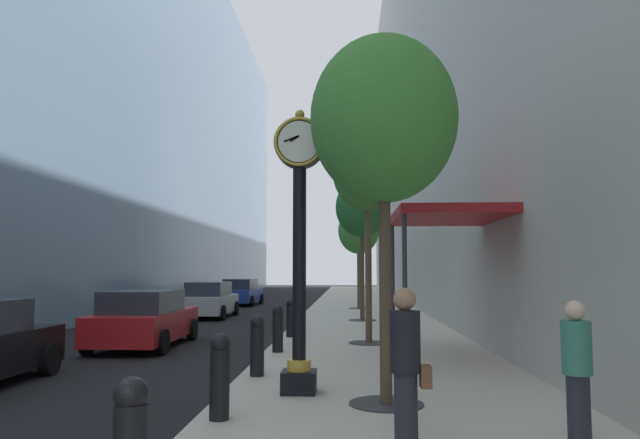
{
  "coord_description": "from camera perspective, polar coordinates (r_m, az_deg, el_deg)",
  "views": [
    {
      "loc": [
        2.05,
        -1.52,
        2.1
      ],
      "look_at": [
        0.83,
        23.81,
        4.32
      ],
      "focal_mm": 32.68,
      "sensor_mm": 36.0,
      "label": 1
    }
  ],
  "objects": [
    {
      "name": "pedestrian_walking",
      "position": [
        6.69,
        8.43,
        -13.73
      ],
      "size": [
        0.45,
        0.34,
        1.76
      ],
      "color": "#23232D",
      "rests_on": "sidewalk_right"
    },
    {
      "name": "building_block_left",
      "position": [
        36.3,
        -21.59,
        12.25
      ],
      "size": [
        9.0,
        80.0,
        25.3
      ],
      "color": "#758EA8",
      "rests_on": "ground"
    },
    {
      "name": "street_tree_mid_far",
      "position": [
        23.27,
        4.11,
        1.13
      ],
      "size": [
        2.09,
        2.09,
        5.68
      ],
      "color": "#333335",
      "rests_on": "sidewalk_right"
    },
    {
      "name": "storefront_awning",
      "position": [
        13.61,
        12.12,
        0.11
      ],
      "size": [
        2.4,
        3.6,
        3.3
      ],
      "color": "maroon",
      "rests_on": "sidewalk_right"
    },
    {
      "name": "street_tree_far",
      "position": [
        30.39,
        3.8,
        -1.12
      ],
      "size": [
        2.13,
        2.13,
        5.27
      ],
      "color": "#333335",
      "rests_on": "sidewalk_right"
    },
    {
      "name": "bollard_third",
      "position": [
        11.17,
        -6.17,
        -12.01
      ],
      "size": [
        0.28,
        0.28,
        1.13
      ],
      "color": "black",
      "rests_on": "sidewalk_right"
    },
    {
      "name": "car_red_trailing",
      "position": [
        16.97,
        -16.81,
        -9.31
      ],
      "size": [
        2.21,
        4.63,
        1.55
      ],
      "color": "#AD191E",
      "rests_on": "ground"
    },
    {
      "name": "bollard_fifth",
      "position": [
        17.46,
        -2.88,
        -9.49
      ],
      "size": [
        0.28,
        0.28,
        1.13
      ],
      "color": "black",
      "rests_on": "sidewalk_right"
    },
    {
      "name": "bollard_second",
      "position": [
        8.07,
        -9.79,
        -14.69
      ],
      "size": [
        0.28,
        0.28,
        1.13
      ],
      "color": "black",
      "rests_on": "sidewalk_right"
    },
    {
      "name": "bollard_sixth",
      "position": [
        20.63,
        -2.0,
        -8.8
      ],
      "size": [
        0.28,
        0.28,
        1.13
      ],
      "color": "black",
      "rests_on": "sidewalk_right"
    },
    {
      "name": "street_tree_near",
      "position": [
        9.07,
        6.24,
        9.59
      ],
      "size": [
        2.24,
        2.24,
        5.56
      ],
      "color": "#333335",
      "rests_on": "sidewalk_right"
    },
    {
      "name": "car_blue_mid",
      "position": [
        35.79,
        -7.71,
        -7.08
      ],
      "size": [
        2.17,
        4.75,
        1.58
      ],
      "color": "navy",
      "rests_on": "ground"
    },
    {
      "name": "street_clock",
      "position": [
        9.54,
        -2.03,
        -1.46
      ],
      "size": [
        0.84,
        0.55,
        4.64
      ],
      "color": "black",
      "rests_on": "sidewalk_right"
    },
    {
      "name": "street_tree_mid_near",
      "position": [
        16.18,
        4.69,
        4.51
      ],
      "size": [
        1.94,
        1.94,
        5.8
      ],
      "color": "#333335",
      "rests_on": "sidewalk_right"
    },
    {
      "name": "bollard_fourth",
      "position": [
        14.31,
        -4.16,
        -10.48
      ],
      "size": [
        0.28,
        0.28,
        1.13
      ],
      "color": "black",
      "rests_on": "sidewalk_right"
    },
    {
      "name": "ground_plane",
      "position": [
        28.67,
        -1.36,
        -9.2
      ],
      "size": [
        110.0,
        110.0,
        0.0
      ],
      "primitive_type": "plane",
      "color": "black",
      "rests_on": "ground"
    },
    {
      "name": "sidewalk_right",
      "position": [
        31.59,
        4.08,
        -8.67
      ],
      "size": [
        5.5,
        80.0,
        0.14
      ],
      "primitive_type": "cube",
      "color": "beige",
      "rests_on": "ground"
    },
    {
      "name": "building_block_right",
      "position": [
        34.75,
        16.46,
        15.9
      ],
      "size": [
        9.0,
        80.0,
        28.75
      ],
      "color": "#B7B2A8",
      "rests_on": "ground"
    },
    {
      "name": "pedestrian_by_clock",
      "position": [
        7.54,
        23.88,
        -13.07
      ],
      "size": [
        0.48,
        0.48,
        1.61
      ],
      "color": "#23232D",
      "rests_on": "sidewalk_right"
    },
    {
      "name": "car_silver_far",
      "position": [
        26.65,
        -10.77,
        -7.76
      ],
      "size": [
        2.0,
        4.39,
        1.59
      ],
      "color": "#B7BABF",
      "rests_on": "ground"
    }
  ]
}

